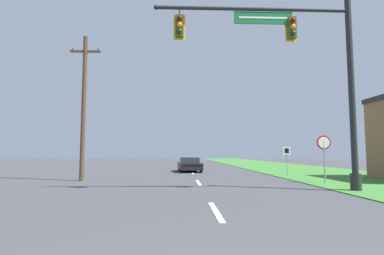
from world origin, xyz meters
The scene contains 7 objects.
grass_verge_right centered at (10.50, 30.00, 0.02)m, with size 10.00×110.00×0.04m.
road_center_line centered at (0.00, 22.00, 0.01)m, with size 0.16×34.80×0.01m.
signal_mast centered at (4.40, 10.11, 5.31)m, with size 8.77×0.47×8.70m.
car_ahead centered at (-0.20, 23.84, 0.60)m, with size 2.11×4.46×1.19m.
stop_sign centered at (6.71, 13.44, 1.86)m, with size 0.76×0.07×2.50m.
route_sign_post centered at (6.84, 19.46, 1.53)m, with size 0.55×0.06×2.03m.
utility_pole_near centered at (-6.68, 15.33, 4.44)m, with size 1.80×0.26×8.56m.
Camera 1 is at (-0.96, -2.33, 1.59)m, focal length 28.00 mm.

